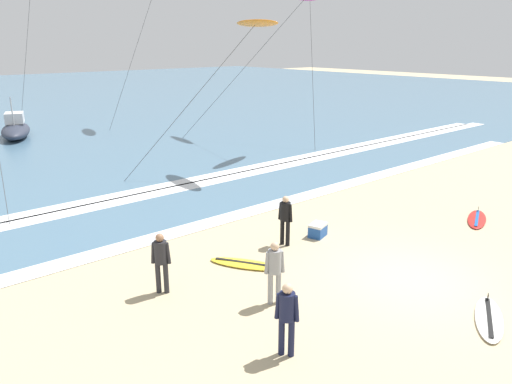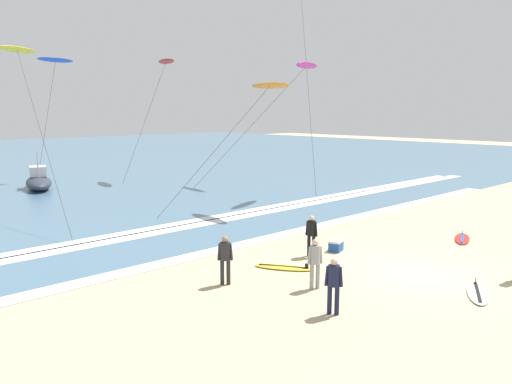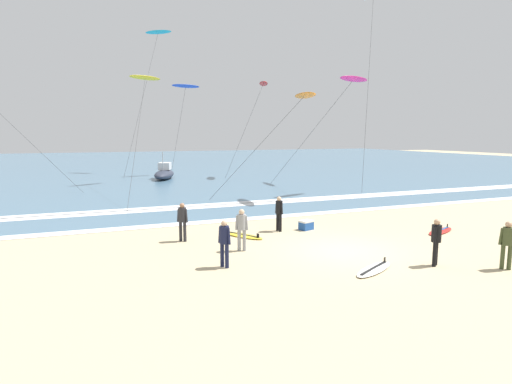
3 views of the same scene
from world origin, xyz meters
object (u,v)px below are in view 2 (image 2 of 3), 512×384
at_px(surfer_right_near, 315,259).
at_px(kite_magenta_high_left, 306,66).
at_px(surfboard_foreground_flat, 284,267).
at_px(offshore_boat, 39,181).
at_px(surfer_background_far, 311,232).
at_px(surfboard_right_spare, 478,293).
at_px(kite_yellow_low_near, 17,51).
at_px(surfer_foreground_main, 225,256).
at_px(kite_red_distant_high, 166,62).
at_px(kite_orange_mid_center, 270,86).
at_px(surfboard_near_water, 462,239).
at_px(surfer_left_far, 334,281).
at_px(cooler_box, 336,246).
at_px(kite_blue_far_left, 55,60).

distance_m(surfer_right_near, kite_magenta_high_left, 18.68).
relative_size(surfboard_foreground_flat, offshore_boat, 0.38).
relative_size(surfer_background_far, surfboard_right_spare, 0.75).
height_order(surfer_background_far, kite_yellow_low_near, kite_yellow_low_near).
distance_m(surfer_foreground_main, kite_red_distant_high, 27.52).
relative_size(surfer_background_far, kite_orange_mid_center, 0.23).
xyz_separation_m(surfer_foreground_main, offshore_boat, (3.20, 24.68, -0.40)).
bearing_deg(kite_orange_mid_center, kite_red_distant_high, 77.62).
relative_size(surfboard_near_water, kite_yellow_low_near, 0.14).
relative_size(surfer_left_far, surfboard_foreground_flat, 0.76).
bearing_deg(offshore_boat, cooler_box, -84.11).
xyz_separation_m(surfer_right_near, surfboard_foreground_flat, (0.78, 2.08, -0.91)).
bearing_deg(surfboard_right_spare, surfboard_near_water, 28.36).
bearing_deg(kite_orange_mid_center, kite_magenta_high_left, 18.53).
bearing_deg(surfer_foreground_main, surfboard_foreground_flat, -3.03).
bearing_deg(kite_blue_far_left, kite_red_distant_high, -36.37).
relative_size(kite_orange_mid_center, cooler_box, 9.79).
height_order(surfboard_right_spare, surfboard_near_water, same).
distance_m(surfer_background_far, surfboard_near_water, 7.35).
xyz_separation_m(surfer_background_far, surfboard_right_spare, (0.58, -6.15, -0.91)).
distance_m(surfer_foreground_main, kite_magenta_high_left, 18.74).
bearing_deg(cooler_box, surfer_foreground_main, -179.87).
bearing_deg(kite_orange_mid_center, surfer_foreground_main, -141.22).
bearing_deg(surfboard_foreground_flat, surfer_right_near, -110.53).
bearing_deg(cooler_box, surfboard_right_spare, -96.91).
distance_m(surfer_left_far, surfer_right_near, 2.05).
distance_m(surfboard_foreground_flat, kite_blue_far_left, 29.64).
xyz_separation_m(kite_magenta_high_left, kite_blue_far_left, (-8.29, 18.38, 1.09)).
bearing_deg(cooler_box, kite_red_distant_high, 72.39).
height_order(surfer_left_far, surfer_background_far, same).
relative_size(surfer_left_far, kite_yellow_low_near, 0.11).
distance_m(surfer_foreground_main, kite_orange_mid_center, 13.74).
distance_m(surfboard_foreground_flat, kite_red_distant_high, 26.83).
distance_m(kite_magenta_high_left, cooler_box, 15.13).
relative_size(surfboard_foreground_flat, surfboard_right_spare, 0.98).
relative_size(surfer_foreground_main, surfer_left_far, 1.00).
distance_m(kite_yellow_low_near, offshore_boat, 9.42).
height_order(surfer_background_far, kite_red_distant_high, kite_red_distant_high).
bearing_deg(surfer_left_far, surfer_foreground_main, 98.79).
bearing_deg(surfer_foreground_main, surfer_right_near, -50.99).
xyz_separation_m(surfer_background_far, kite_yellow_low_near, (-3.15, 21.28, 8.25)).
relative_size(surfer_right_near, surfboard_foreground_flat, 0.76).
relative_size(kite_yellow_low_near, kite_magenta_high_left, 1.67).
bearing_deg(kite_red_distant_high, surfboard_foreground_flat, -114.40).
height_order(surfer_background_far, surfboard_near_water, surfer_background_far).
bearing_deg(surfer_right_near, offshore_boat, 87.02).
height_order(surfer_background_far, kite_blue_far_left, kite_blue_far_left).
distance_m(surfer_foreground_main, surfboard_right_spare, 7.84).
xyz_separation_m(kite_magenta_high_left, offshore_boat, (-11.28, 15.30, -7.73)).
bearing_deg(surfer_right_near, surfer_background_far, 42.37).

